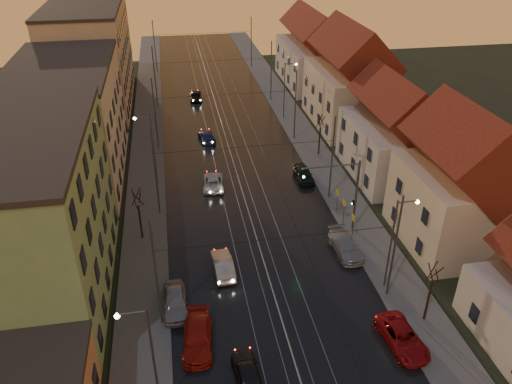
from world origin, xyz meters
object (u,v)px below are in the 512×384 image
driving_car_4 (196,95)px  driving_car_1 (223,265)px  parked_right_1 (346,246)px  driving_car_3 (207,136)px  street_lamp_2 (150,143)px  driving_car_2 (213,182)px  parked_left_3 (175,301)px  street_lamp_1 (396,236)px  traffic_light_mast (346,188)px  driving_car_0 (247,373)px  parked_right_2 (304,174)px  street_lamp_0 (147,351)px  parked_right_0 (402,337)px  street_lamp_3 (287,85)px  parked_left_2 (197,337)px

driving_car_4 → driving_car_1: bearing=90.5°
parked_right_1 → driving_car_3: bearing=107.6°
street_lamp_2 → driving_car_4: bearing=76.4°
street_lamp_2 → driving_car_2: size_ratio=1.75×
driving_car_3 → parked_left_3: 30.57m
street_lamp_1 → traffic_light_mast: size_ratio=1.11×
driving_car_0 → parked_right_2: size_ratio=0.94×
street_lamp_0 → parked_right_0: street_lamp_0 is taller
driving_car_0 → parked_left_3: 8.45m
street_lamp_3 → parked_left_2: size_ratio=1.64×
street_lamp_3 → driving_car_2: (-12.00, -17.62, -4.25)m
street_lamp_0 → driving_car_0: size_ratio=2.03×
street_lamp_0 → driving_car_4: size_ratio=1.80×
parked_left_2 → parked_right_1: size_ratio=1.02×
driving_car_1 → parked_left_2: 7.95m
parked_left_2 → parked_right_2: bearing=64.5°
parked_right_0 → parked_right_1: size_ratio=1.00×
driving_car_1 → parked_right_0: driving_car_1 is taller
street_lamp_3 → parked_right_1: size_ratio=1.67×
driving_car_1 → parked_left_3: size_ratio=0.99×
street_lamp_2 → driving_car_4: size_ratio=1.80×
street_lamp_3 → driving_car_2: size_ratio=1.75×
parked_right_1 → driving_car_2: bearing=123.5°
street_lamp_0 → street_lamp_2: size_ratio=1.00×
street_lamp_1 → driving_car_2: (-12.00, 18.38, -4.25)m
street_lamp_3 → parked_left_3: street_lamp_3 is taller
driving_car_2 → driving_car_3: 12.09m
street_lamp_2 → parked_left_2: bearing=-82.9°
traffic_light_mast → parked_right_1: 5.08m
driving_car_4 → parked_right_1: (10.02, -41.26, -0.06)m
street_lamp_3 → parked_left_3: 39.61m
traffic_light_mast → driving_car_1: 12.82m
street_lamp_0 → driving_car_3: street_lamp_0 is taller
driving_car_1 → driving_car_3: driving_car_1 is taller
driving_car_1 → parked_right_0: bearing=135.9°
parked_right_2 → street_lamp_3: bearing=83.3°
driving_car_1 → driving_car_2: (0.67, 14.34, -0.09)m
driving_car_3 → parked_right_0: bearing=98.9°
street_lamp_2 → parked_right_0: (16.70, -25.89, -4.22)m
driving_car_2 → driving_car_3: driving_car_2 is taller
driving_car_4 → parked_right_1: 42.46m
street_lamp_2 → street_lamp_3: same height
driving_car_0 → parked_left_2: parked_left_2 is taller
street_lamp_0 → driving_car_1: street_lamp_0 is taller
street_lamp_0 → parked_left_3: 9.41m
parked_right_0 → street_lamp_2: bearing=117.6°
traffic_light_mast → driving_car_3: 25.12m
street_lamp_0 → driving_car_2: street_lamp_0 is taller
street_lamp_3 → parked_left_2: 42.53m
street_lamp_3 → parked_right_0: size_ratio=1.68×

